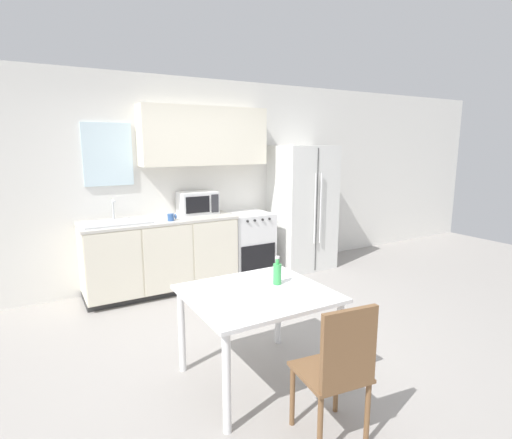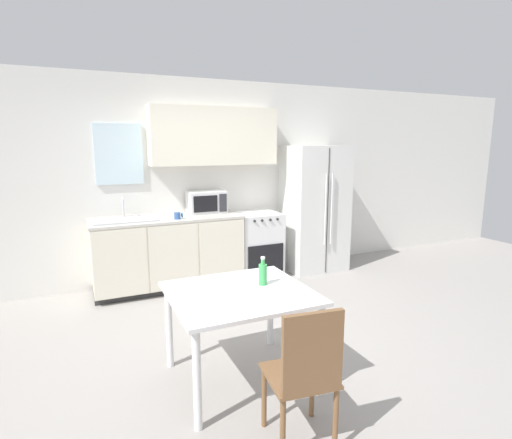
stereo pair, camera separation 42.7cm
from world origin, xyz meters
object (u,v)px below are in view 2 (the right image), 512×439
Objects in this scene: refrigerator at (314,208)px; dining_chair_near at (306,369)px; dining_table at (240,303)px; coffee_mug at (178,216)px; microwave at (207,202)px; drink_bottle at (263,273)px; oven_range at (257,244)px.

refrigerator is 1.96× the size of dining_chair_near.
dining_table is at bearing -132.87° from refrigerator.
coffee_mug reaches higher than dining_table.
coffee_mug is at bearing -148.01° from microwave.
dining_table is 0.30m from drink_bottle.
refrigerator is 3.09m from dining_table.
oven_range is at bearing 62.86° from dining_table.
dining_chair_near is at bearing -122.99° from refrigerator.
dining_chair_near reaches higher than oven_range.
microwave is at bearing 31.99° from coffee_mug.
drink_bottle is at bearing 87.66° from dining_chair_near.
microwave is 4.66× the size of coffee_mug.
microwave is 0.55m from coffee_mug.
dining_chair_near is 4.02× the size of drink_bottle.
microwave is 0.47× the size of dining_table.
microwave reaches higher than dining_table.
refrigerator is at bearing 47.13° from dining_table.
coffee_mug is at bearing 89.18° from dining_table.
oven_range is 8.44× the size of coffee_mug.
drink_bottle reaches higher than dining_table.
oven_range is at bearing 77.69° from dining_chair_near.
dining_chair_near is at bearing -89.16° from coffee_mug.
coffee_mug is 0.10× the size of dining_table.
oven_range is at bearing 8.34° from coffee_mug.
dining_chair_near reaches higher than dining_table.
coffee_mug is 2.15m from dining_table.
dining_chair_near is (-2.02, -3.11, -0.38)m from refrigerator.
oven_range is 0.50× the size of refrigerator.
dining_chair_near is at bearing -109.27° from oven_range.
coffee_mug is 2.07m from drink_bottle.
oven_range is at bearing -9.92° from microwave.
dining_table is 4.58× the size of drink_bottle.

